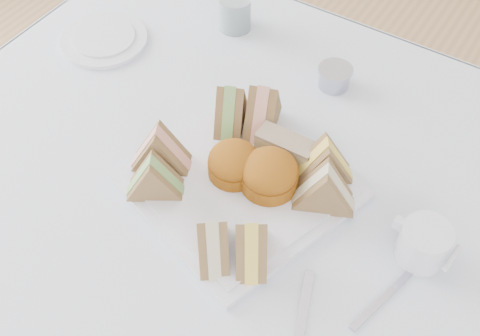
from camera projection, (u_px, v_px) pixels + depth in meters
The scene contains 20 objects.
table at pixel (207, 297), 1.23m from camera, with size 0.90×0.90×0.74m, color brown.
tablecloth at pixel (197, 187), 0.95m from camera, with size 1.02×1.02×0.01m, color white.
serving_plate at pixel (240, 186), 0.94m from camera, with size 0.30×0.30×0.01m, color silver.
sandwich_fl_a at pixel (159, 148), 0.92m from camera, with size 0.09×0.04×0.08m, color #8B674C, non-canonical shape.
sandwich_fl_b at pixel (153, 176), 0.89m from camera, with size 0.09×0.04×0.08m, color #8B674C, non-canonical shape.
sandwich_fr_a at pixel (251, 240), 0.82m from camera, with size 0.09×0.04×0.08m, color #8B674C, non-canonical shape.
sandwich_fr_b at pixel (213, 238), 0.82m from camera, with size 0.09×0.04×0.08m, color #8B674C, non-canonical shape.
sandwich_bl_a at pixel (231, 105), 0.98m from camera, with size 0.09×0.04×0.08m, color #8B674C, non-canonical shape.
sandwich_bl_b at pixel (263, 106), 0.97m from camera, with size 0.10×0.05×0.09m, color #8B674C, non-canonical shape.
sandwich_br_a at pixel (325, 186), 0.87m from camera, with size 0.09×0.04×0.08m, color #8B674C, non-canonical shape.
sandwich_br_b at pixel (325, 159), 0.91m from camera, with size 0.09×0.04×0.08m, color #8B674C, non-canonical shape.
scone_left at pixel (234, 163), 0.92m from camera, with size 0.08×0.08×0.05m, color brown.
scone_right at pixel (270, 173), 0.91m from camera, with size 0.09×0.09×0.06m, color brown.
pastry_slice at pixel (286, 148), 0.95m from camera, with size 0.09×0.04×0.04m, color tan.
side_plate at pixel (104, 40), 1.16m from camera, with size 0.17×0.17×0.01m, color silver.
water_glass at pixel (235, 7), 1.16m from camera, with size 0.06×0.06×0.09m, color white.
tea_strainer at pixel (334, 78), 1.07m from camera, with size 0.06×0.06×0.04m, color #9F9DB6.
knife at pixel (300, 327), 0.79m from camera, with size 0.01×0.17×0.00m, color #9F9DB6.
fork at pixel (394, 288), 0.83m from camera, with size 0.01×0.18×0.00m, color #9F9DB6.
creamer_jug at pixel (424, 244), 0.84m from camera, with size 0.07×0.07×0.06m, color silver.
Camera 1 is at (0.37, -0.45, 1.49)m, focal length 45.00 mm.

